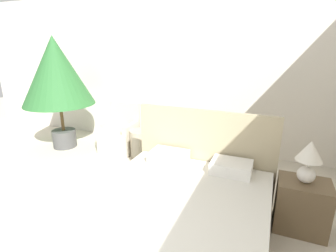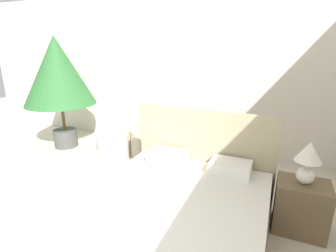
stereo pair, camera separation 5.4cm
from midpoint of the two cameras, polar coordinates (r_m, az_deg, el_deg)
The scene contains 8 objects.
wall_back at distance 5.04m, azimuth 3.20°, elevation 11.50°, with size 10.00×0.06×2.90m.
bed at distance 2.81m, azimuth 2.37°, elevation -19.21°, with size 1.78×2.04×1.20m.
armchair_near_window_left at distance 5.09m, azimuth -9.99°, elevation -2.26°, with size 0.64×0.58×0.90m.
armchair_near_window_right at distance 4.65m, azimuth 0.31°, elevation -3.92°, with size 0.65×0.59×0.90m.
potted_palm at distance 5.35m, azimuth -22.61°, elevation 10.61°, with size 1.31×1.31×2.12m.
nightstand at distance 3.31m, azimuth 27.33°, elevation -15.36°, with size 0.53×0.41×0.57m.
table_lamp at distance 3.05m, azimuth 28.66°, elevation -6.24°, with size 0.26×0.26×0.47m.
side_table at distance 4.80m, azimuth -5.49°, elevation -3.73°, with size 0.39×0.39×0.49m.
Camera 2 is at (1.75, -0.75, 1.97)m, focal length 28.00 mm.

